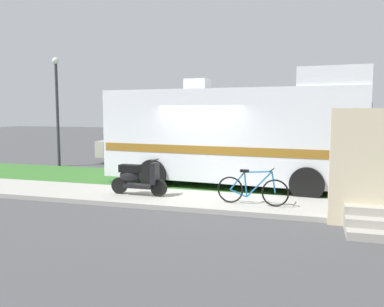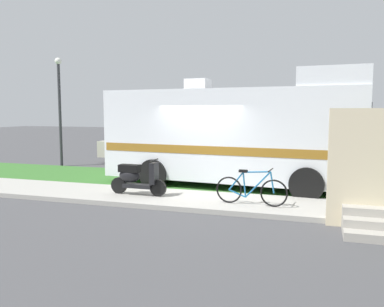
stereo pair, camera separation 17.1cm
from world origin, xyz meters
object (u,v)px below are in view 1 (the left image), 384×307
Objects in this scene: motorhome_rv at (236,134)px; street_lamp_post at (57,101)px; bicycle at (252,189)px; scooter at (137,178)px; pickup_truck_near at (172,141)px; bottle_green at (345,200)px.

street_lamp_post reaches higher than motorhome_rv.
street_lamp_post is at bearing 150.39° from bicycle.
pickup_truck_near is at bearing 102.31° from scooter.
pickup_truck_near is at bearing 122.66° from bicycle.
pickup_truck_near is 5.11m from street_lamp_post.
motorhome_rv reaches higher than bottle_green.
street_lamp_post is (-5.83, 4.85, 2.15)m from scooter.
motorhome_rv is at bearing 108.79° from bicycle.
motorhome_rv is 3.09m from bicycle.
pickup_truck_near is 1.16× the size of street_lamp_post.
motorhome_rv is at bearing -16.49° from street_lamp_post.
street_lamp_post reaches higher than pickup_truck_near.
motorhome_rv is 8.43m from street_lamp_post.
street_lamp_post is (-4.30, -2.15, 1.73)m from pickup_truck_near.
pickup_truck_near reaches higher than scooter.
bicycle is at bearing -57.34° from pickup_truck_near.
motorhome_rv is 3.47m from scooter.
scooter is 7.17m from pickup_truck_near.
bottle_green is at bearing 5.34° from scooter.
bicycle is (3.10, -0.23, -0.09)m from scooter.
bicycle is 7.67× the size of bottle_green.
bottle_green is 0.05× the size of street_lamp_post.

